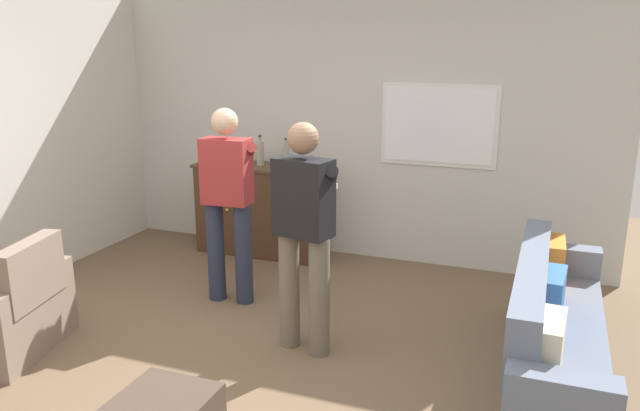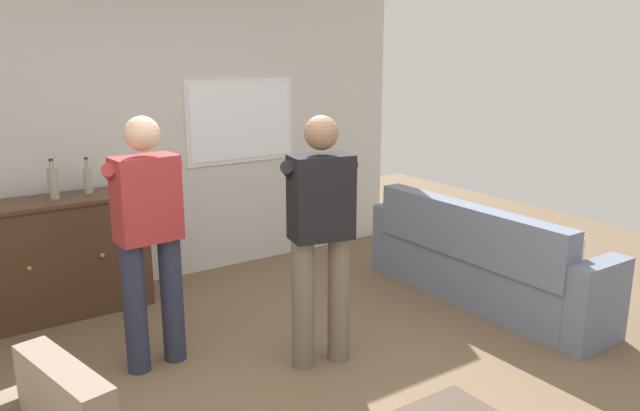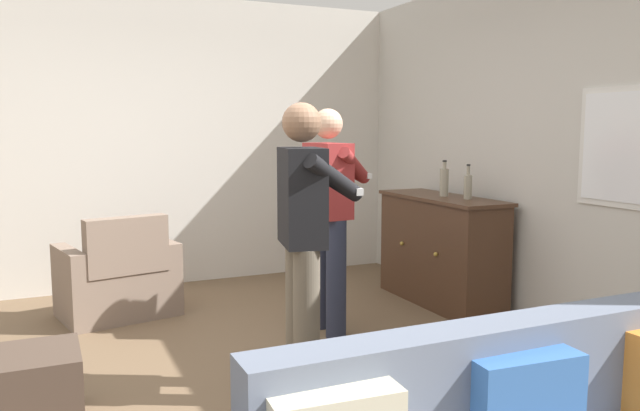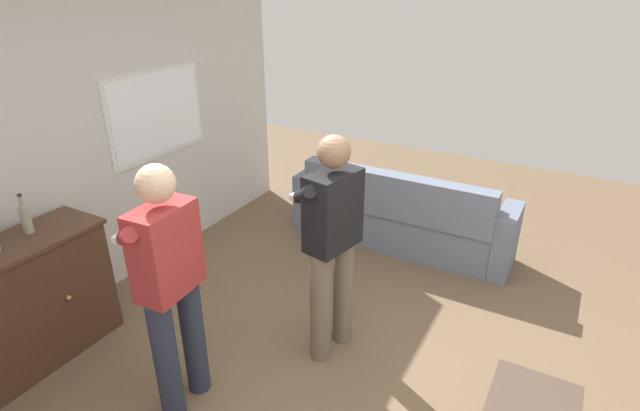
{
  "view_description": "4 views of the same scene",
  "coord_description": "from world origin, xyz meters",
  "px_view_note": "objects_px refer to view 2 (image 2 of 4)",
  "views": [
    {
      "loc": [
        1.92,
        -3.4,
        2.22
      ],
      "look_at": [
        0.39,
        0.61,
        1.07
      ],
      "focal_mm": 35.0,
      "sensor_mm": 36.0,
      "label": 1
    },
    {
      "loc": [
        -1.88,
        -2.73,
        2.07
      ],
      "look_at": [
        0.22,
        0.34,
        1.14
      ],
      "focal_mm": 35.0,
      "sensor_mm": 36.0,
      "label": 2
    },
    {
      "loc": [
        3.54,
        -0.86,
        1.54
      ],
      "look_at": [
        0.24,
        0.62,
        1.09
      ],
      "focal_mm": 35.0,
      "sensor_mm": 36.0,
      "label": 3
    },
    {
      "loc": [
        -2.35,
        -0.92,
        2.6
      ],
      "look_at": [
        0.29,
        0.55,
        1.18
      ],
      "focal_mm": 28.0,
      "sensor_mm": 36.0,
      "label": 4
    }
  ],
  "objects_px": {
    "sideboard_cabinet": "(60,257)",
    "person_standing_left": "(148,231)",
    "bottle_wine_green": "(88,180)",
    "person_standing_right": "(320,230)",
    "bottle_liquor_amber": "(53,183)",
    "couch": "(479,263)"
  },
  "relations": [
    {
      "from": "couch",
      "to": "bottle_wine_green",
      "type": "height_order",
      "value": "bottle_wine_green"
    },
    {
      "from": "sideboard_cabinet",
      "to": "bottle_liquor_amber",
      "type": "xyz_separation_m",
      "value": [
        0.01,
        0.01,
        0.6
      ]
    },
    {
      "from": "sideboard_cabinet",
      "to": "bottle_liquor_amber",
      "type": "relative_size",
      "value": 4.37
    },
    {
      "from": "bottle_liquor_amber",
      "to": "person_standing_right",
      "type": "distance_m",
      "value": 2.22
    },
    {
      "from": "bottle_wine_green",
      "to": "couch",
      "type": "bearing_deg",
      "value": -33.46
    },
    {
      "from": "bottle_liquor_amber",
      "to": "bottle_wine_green",
      "type": "bearing_deg",
      "value": 9.82
    },
    {
      "from": "bottle_wine_green",
      "to": "bottle_liquor_amber",
      "type": "height_order",
      "value": "bottle_liquor_amber"
    },
    {
      "from": "sideboard_cabinet",
      "to": "person_standing_left",
      "type": "distance_m",
      "value": 1.35
    },
    {
      "from": "person_standing_left",
      "to": "person_standing_right",
      "type": "relative_size",
      "value": 1.0
    },
    {
      "from": "bottle_wine_green",
      "to": "person_standing_right",
      "type": "bearing_deg",
      "value": -62.62
    },
    {
      "from": "couch",
      "to": "person_standing_left",
      "type": "bearing_deg",
      "value": 169.71
    },
    {
      "from": "sideboard_cabinet",
      "to": "person_standing_left",
      "type": "bearing_deg",
      "value": -75.67
    },
    {
      "from": "couch",
      "to": "person_standing_right",
      "type": "xyz_separation_m",
      "value": [
        -1.7,
        -0.12,
        0.6
      ]
    },
    {
      "from": "bottle_wine_green",
      "to": "person_standing_left",
      "type": "xyz_separation_m",
      "value": [
        0.03,
        -1.29,
        -0.12
      ]
    },
    {
      "from": "bottle_liquor_amber",
      "to": "person_standing_left",
      "type": "relative_size",
      "value": 0.19
    },
    {
      "from": "couch",
      "to": "bottle_liquor_amber",
      "type": "xyz_separation_m",
      "value": [
        -2.94,
        1.72,
        0.74
      ]
    },
    {
      "from": "bottle_wine_green",
      "to": "bottle_liquor_amber",
      "type": "xyz_separation_m",
      "value": [
        -0.27,
        -0.05,
        0.02
      ]
    },
    {
      "from": "bottle_wine_green",
      "to": "bottle_liquor_amber",
      "type": "bearing_deg",
      "value": -170.18
    },
    {
      "from": "person_standing_left",
      "to": "bottle_liquor_amber",
      "type": "bearing_deg",
      "value": 103.77
    },
    {
      "from": "couch",
      "to": "sideboard_cabinet",
      "type": "relative_size",
      "value": 1.66
    },
    {
      "from": "couch",
      "to": "sideboard_cabinet",
      "type": "bearing_deg",
      "value": 149.96
    },
    {
      "from": "person_standing_right",
      "to": "person_standing_left",
      "type": "bearing_deg",
      "value": 147.7
    }
  ]
}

